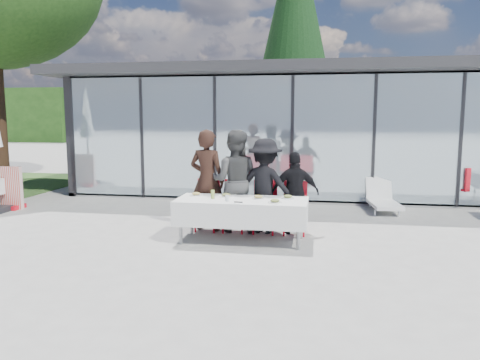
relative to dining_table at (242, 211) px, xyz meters
name	(u,v)px	position (x,y,z in m)	size (l,w,h in m)	color
ground	(215,245)	(-0.41, -0.30, -0.54)	(90.00, 90.00, 0.00)	#9B9893
pavilion	(330,117)	(1.60, 7.86, 1.61)	(14.80, 8.80, 3.44)	gray
treeline	(272,115)	(-2.41, 27.70, 1.66)	(62.50, 2.00, 4.40)	#1A3B12
dining_table	(242,211)	(0.00, 0.00, 0.00)	(2.26, 0.96, 0.75)	white
diner_a	(207,180)	(-0.79, 0.73, 0.43)	(0.70, 0.70, 1.93)	#321D16
diner_chair_a	(208,202)	(-0.79, 0.75, 0.00)	(0.44, 0.44, 0.97)	red
diner_b	(235,181)	(-0.26, 0.73, 0.42)	(0.93, 0.93, 1.92)	#464646
diner_chair_b	(235,203)	(-0.26, 0.75, 0.00)	(0.44, 0.44, 0.97)	red
diner_c	(265,186)	(0.31, 0.73, 0.34)	(1.14, 1.14, 1.77)	black
diner_chair_c	(265,204)	(0.31, 0.75, 0.00)	(0.44, 0.44, 0.97)	red
diner_d	(295,193)	(0.88, 0.73, 0.22)	(0.89, 0.89, 1.52)	black
diner_chair_d	(295,205)	(0.88, 0.75, 0.00)	(0.44, 0.44, 0.97)	red
plate_a	(196,194)	(-0.87, 0.19, 0.24)	(0.23, 0.23, 0.07)	white
plate_b	(226,195)	(-0.31, 0.18, 0.24)	(0.23, 0.23, 0.07)	white
plate_c	(258,197)	(0.28, 0.08, 0.24)	(0.23, 0.23, 0.07)	white
plate_d	(288,197)	(0.78, 0.20, 0.24)	(0.23, 0.23, 0.07)	white
plate_extra	(275,201)	(0.60, -0.25, 0.24)	(0.23, 0.23, 0.07)	white
juice_bottle	(213,194)	(-0.51, -0.03, 0.29)	(0.06, 0.06, 0.15)	#93B149
drinking_glasses	(227,198)	(-0.21, -0.22, 0.26)	(0.07, 0.07, 0.10)	silver
folded_eyeglasses	(238,202)	(0.00, -0.32, 0.22)	(0.14, 0.03, 0.01)	black
spare_chair_b	(467,186)	(4.75, 3.84, 0.00)	(0.62, 0.62, 0.97)	red
lounger	(382,199)	(2.76, 3.26, -0.28)	(0.75, 1.39, 0.72)	white
conifer_tree	(295,25)	(0.09, 12.70, 5.45)	(4.00, 4.00, 10.50)	#382316
grass_patch	(2,183)	(-8.91, 5.70, -0.53)	(5.00, 5.00, 0.02)	#385926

